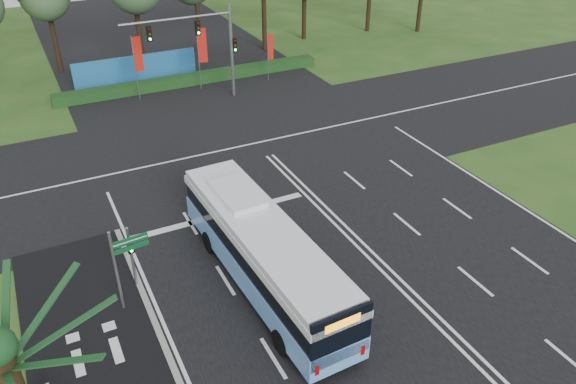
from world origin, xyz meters
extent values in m
plane|color=#264F1A|center=(0.00, 0.00, 0.00)|extent=(120.00, 120.00, 0.00)
cube|color=black|center=(0.00, 0.00, 0.02)|extent=(20.00, 120.00, 0.04)
cube|color=black|center=(0.00, 12.00, 0.03)|extent=(120.00, 14.00, 0.05)
cube|color=black|center=(-12.50, -3.00, 0.03)|extent=(5.00, 18.00, 0.06)
cube|color=gray|center=(-10.10, -3.00, 0.06)|extent=(0.25, 18.00, 0.12)
cube|color=#64A0E8|center=(-5.15, -0.97, 1.08)|extent=(2.99, 12.17, 1.11)
cube|color=black|center=(-5.15, -0.97, 0.57)|extent=(2.96, 12.11, 0.30)
cube|color=black|center=(-5.15, -0.97, 2.08)|extent=(2.88, 11.99, 0.96)
cube|color=white|center=(-5.15, -0.97, 2.69)|extent=(2.99, 12.17, 0.35)
cube|color=white|center=(-5.15, -0.97, 3.04)|extent=(2.92, 11.69, 0.35)
cube|color=white|center=(-5.25, 1.55, 3.34)|extent=(1.73, 3.08, 0.25)
cube|color=black|center=(-4.92, -6.95, 2.13)|extent=(2.44, 0.22, 2.22)
cube|color=orange|center=(-4.92, -6.99, 2.84)|extent=(1.41, 0.12, 0.35)
cylinder|color=black|center=(-6.47, 2.41, 0.52)|extent=(0.32, 1.06, 1.05)
cylinder|color=black|center=(-4.11, 2.50, 0.52)|extent=(0.32, 1.06, 1.05)
cylinder|color=black|center=(-6.18, -4.84, 0.52)|extent=(0.32, 1.06, 1.05)
cylinder|color=black|center=(-3.83, -4.75, 0.52)|extent=(0.32, 1.06, 1.05)
cylinder|color=gray|center=(-10.20, 1.40, 1.56)|extent=(0.12, 0.12, 3.12)
cube|color=black|center=(-10.20, 1.22, 2.14)|extent=(0.28, 0.22, 0.36)
sphere|color=#19F233|center=(-10.20, 1.12, 2.14)|extent=(0.12, 0.12, 0.12)
cylinder|color=gray|center=(-11.03, 0.25, 1.95)|extent=(0.12, 0.12, 3.89)
cube|color=#0C4524|center=(-10.30, 0.32, 3.21)|extent=(1.46, 0.21, 0.29)
cube|color=#0C4524|center=(-10.30, 0.32, 2.87)|extent=(1.46, 0.21, 0.21)
cube|color=white|center=(-10.30, 0.29, 3.21)|extent=(1.36, 0.15, 0.04)
cylinder|color=gray|center=(-4.79, 23.01, 2.46)|extent=(0.08, 0.08, 4.92)
cube|color=red|center=(-4.44, 23.08, 3.50)|extent=(0.65, 0.17, 2.62)
cylinder|color=gray|center=(0.16, 22.97, 2.50)|extent=(0.08, 0.08, 5.00)
cube|color=red|center=(0.51, 22.85, 3.56)|extent=(0.64, 0.26, 2.67)
cylinder|color=gray|center=(5.86, 22.46, 1.96)|extent=(0.06, 0.06, 3.92)
cube|color=red|center=(6.14, 22.50, 2.79)|extent=(0.52, 0.12, 2.09)
cylinder|color=gray|center=(2.00, 20.50, 3.50)|extent=(0.24, 0.24, 7.00)
cylinder|color=gray|center=(-2.00, 20.50, 6.40)|extent=(8.00, 0.16, 0.16)
cube|color=black|center=(-0.50, 20.50, 5.60)|extent=(0.32, 0.28, 1.05)
cube|color=black|center=(-4.00, 20.50, 5.60)|extent=(0.32, 0.28, 1.05)
cube|color=black|center=(2.25, 20.50, 4.00)|extent=(0.32, 0.28, 1.05)
cube|color=#183C16|center=(0.00, 24.50, 0.40)|extent=(22.00, 1.20, 0.80)
cube|color=#1D61A0|center=(-4.00, 27.00, 1.10)|extent=(10.00, 0.30, 2.20)
cylinder|color=black|center=(-9.32, 32.48, 3.78)|extent=(0.44, 0.44, 7.56)
cylinder|color=black|center=(-2.76, 29.73, 4.17)|extent=(0.44, 0.44, 8.35)
cylinder|color=black|center=(3.23, 31.97, 3.66)|extent=(0.44, 0.44, 7.33)
cylinder|color=black|center=(9.10, 30.27, 4.51)|extent=(0.44, 0.44, 9.03)
cylinder|color=black|center=(14.26, 32.01, 3.46)|extent=(0.44, 0.44, 6.93)
camera|label=1|loc=(-12.69, -18.49, 16.31)|focal=35.00mm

